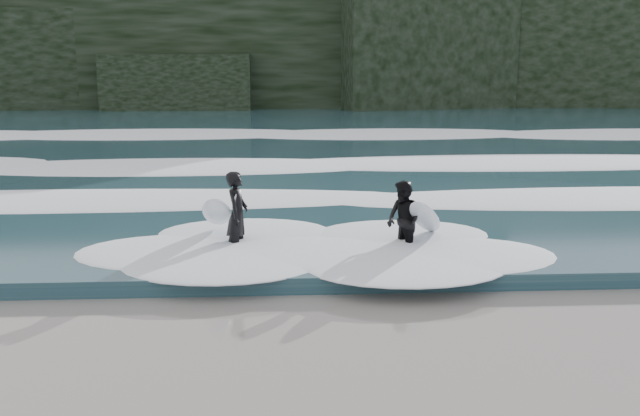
# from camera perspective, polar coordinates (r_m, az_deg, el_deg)

# --- Properties ---
(ground) EXTENTS (120.00, 120.00, 0.00)m
(ground) POSITION_cam_1_polar(r_m,az_deg,el_deg) (9.09, 4.01, -13.11)
(ground) COLOR #767459
(ground) RESTS_ON ground
(sea) EXTENTS (90.00, 52.00, 0.30)m
(sea) POSITION_cam_1_polar(r_m,az_deg,el_deg) (37.36, -1.59, 6.33)
(sea) COLOR #20414B
(sea) RESTS_ON ground
(headland) EXTENTS (70.00, 9.00, 10.00)m
(headland) POSITION_cam_1_polar(r_m,az_deg,el_deg) (54.18, -2.17, 13.22)
(headland) COLOR black
(headland) RESTS_ON ground
(foam_near) EXTENTS (60.00, 3.20, 0.20)m
(foam_near) POSITION_cam_1_polar(r_m,az_deg,el_deg) (17.54, 0.35, 0.66)
(foam_near) COLOR white
(foam_near) RESTS_ON sea
(foam_mid) EXTENTS (60.00, 4.00, 0.24)m
(foam_mid) POSITION_cam_1_polar(r_m,az_deg,el_deg) (24.43, -0.68, 3.94)
(foam_mid) COLOR white
(foam_mid) RESTS_ON sea
(foam_far) EXTENTS (60.00, 4.80, 0.30)m
(foam_far) POSITION_cam_1_polar(r_m,az_deg,el_deg) (33.35, -1.39, 6.16)
(foam_far) COLOR white
(foam_far) RESTS_ON sea
(surfer_left) EXTENTS (0.98, 1.91, 1.70)m
(surfer_left) POSITION_cam_1_polar(r_m,az_deg,el_deg) (13.93, -6.99, -0.51)
(surfer_left) COLOR black
(surfer_left) RESTS_ON ground
(surfer_right) EXTENTS (1.42, 1.83, 1.53)m
(surfer_right) POSITION_cam_1_polar(r_m,az_deg,el_deg) (13.79, 6.93, -0.98)
(surfer_right) COLOR black
(surfer_right) RESTS_ON ground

